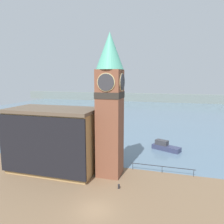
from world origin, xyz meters
TOP-DOWN VIEW (x-y plane):
  - ground_plane at (0.00, 0.00)m, footprint 160.00×160.00m
  - water at (0.00, 72.19)m, footprint 160.00×120.00m
  - far_shoreline at (0.00, 112.19)m, footprint 180.00×3.00m
  - pier_railing at (6.68, 11.94)m, footprint 9.83×0.08m
  - clock_tower at (-0.96, 9.25)m, footprint 3.98×3.98m
  - pier_building at (-10.00, 8.33)m, footprint 13.91×7.34m
  - boat_near at (6.62, 23.16)m, footprint 5.98×4.05m
  - mooring_bollard_near at (1.43, 5.37)m, footprint 0.28×0.28m

SIDE VIEW (x-z plane):
  - water at x=0.00m, z-range 0.00..0.00m
  - ground_plane at x=0.00m, z-range 0.00..0.00m
  - mooring_bollard_near at x=1.43m, z-range 0.03..0.69m
  - boat_near at x=6.62m, z-range -0.26..1.68m
  - pier_railing at x=6.68m, z-range 0.40..1.49m
  - far_shoreline at x=0.00m, z-range 0.00..5.00m
  - pier_building at x=-10.00m, z-range 0.02..9.98m
  - clock_tower at x=-0.96m, z-range 0.66..21.61m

